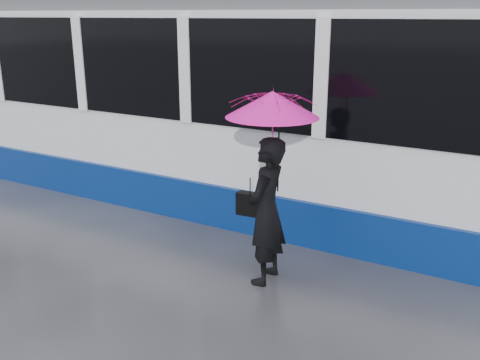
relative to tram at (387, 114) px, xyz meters
The scene contains 6 objects.
ground 3.49m from the tram, 125.71° to the right, with size 90.00×90.00×0.00m, color #2D2D32.
rails 2.43m from the tram, behind, with size 34.00×1.51×0.02m.
tram is the anchor object (origin of this frame).
woman 2.55m from the tram, 105.63° to the right, with size 0.62×0.41×1.69m, color black.
umbrella 2.42m from the tram, 104.48° to the right, with size 1.08×1.08×1.14m.
handbag 2.58m from the tram, 110.67° to the right, with size 0.31×0.16×0.44m.
Camera 1 is at (3.68, -4.82, 2.95)m, focal length 40.00 mm.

